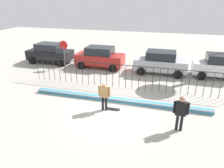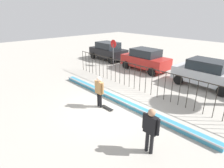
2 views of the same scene
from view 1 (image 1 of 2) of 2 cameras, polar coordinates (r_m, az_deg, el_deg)
name	(u,v)px [view 1 (image 1 of 2)]	position (r m, az deg, el deg)	size (l,w,h in m)	color
ground_plane	(113,109)	(12.33, 0.38, -6.72)	(60.00, 60.00, 0.00)	#ADA89E
bowl_coping_ledge	(118,100)	(13.10, 1.52, -4.29)	(11.00, 0.40, 0.27)	teal
perimeter_fence	(126,74)	(14.71, 3.71, 2.70)	(14.04, 0.04, 1.72)	black
skateboarder	(104,93)	(11.78, -2.09, -2.48)	(0.70, 0.26, 1.74)	black
skateboard	(113,109)	(12.23, 0.28, -6.66)	(0.80, 0.20, 0.07)	black
camera_operator	(181,110)	(10.48, 18.03, -6.78)	(0.73, 0.27, 1.80)	black
parked_car_black	(50,53)	(21.77, -16.33, 8.06)	(4.30, 2.12, 1.90)	black
parked_car_red	(100,57)	(19.39, -3.27, 7.25)	(4.30, 2.12, 1.90)	#B2231E
parked_car_silver	(160,62)	(18.24, 12.91, 5.76)	(4.30, 2.12, 1.90)	#B7BABF
parked_car_white	(222,66)	(18.83, 27.38, 4.31)	(4.30, 2.12, 1.90)	silver
stop_sign	(64,51)	(19.40, -12.79, 8.71)	(0.76, 0.07, 2.50)	slate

